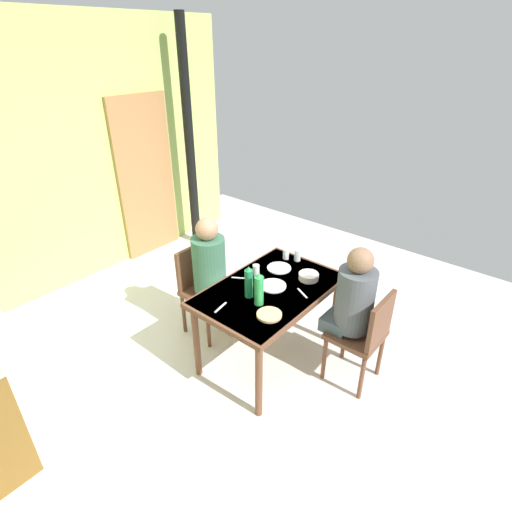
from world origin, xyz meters
TOP-DOWN VIEW (x-y plane):
  - ground_plane at (0.00, 0.00)m, footprint 6.23×6.23m
  - wall_back at (0.00, 2.40)m, footprint 4.56×0.10m
  - door_wooden at (0.96, 2.32)m, footprint 0.80×0.05m
  - stove_pipe_column at (1.49, 2.05)m, footprint 0.12×0.12m
  - dining_table at (0.28, -0.21)m, footprint 1.24×0.81m
  - chair_near_diner at (0.54, -0.97)m, footprint 0.40×0.40m
  - chair_far_diner at (0.20, 0.55)m, footprint 0.40×0.40m
  - person_near_diner at (0.54, -0.83)m, footprint 0.30×0.37m
  - person_far_diner at (0.20, 0.41)m, footprint 0.30×0.37m
  - water_bottle_green_near at (0.05, -0.28)m, footprint 0.07×0.07m
  - water_bottle_green_far at (0.08, -0.16)m, footprint 0.07×0.07m
  - serving_bowl_center at (0.60, -0.38)m, footprint 0.17×0.17m
  - dinner_plate_near_left at (0.32, -0.21)m, footprint 0.22×0.22m
  - dinner_plate_near_right at (0.58, -0.08)m, footprint 0.21×0.21m
  - drinking_glass_by_near_diner at (0.38, 0.02)m, footprint 0.06×0.06m
  - drinking_glass_by_far_diner at (0.78, -0.01)m, footprint 0.06×0.06m
  - drinking_glass_spare_center at (0.81, -0.11)m, footprint 0.06×0.06m
  - bread_plate_sliced at (-0.02, -0.44)m, footprint 0.19×0.19m
  - cutlery_knife_near at (0.39, -0.46)m, footprint 0.08×0.14m
  - cutlery_fork_near at (-0.18, -0.09)m, footprint 0.15×0.04m
  - cutlery_knife_far at (0.24, 0.08)m, footprint 0.09×0.14m

SIDE VIEW (x-z plane):
  - ground_plane at x=0.00m, z-range 0.00..0.00m
  - chair_near_diner at x=0.54m, z-range 0.06..0.93m
  - chair_far_diner at x=0.20m, z-range 0.06..0.93m
  - dining_table at x=0.28m, z-range 0.29..1.03m
  - cutlery_knife_near at x=0.39m, z-range 0.74..0.75m
  - cutlery_fork_near at x=-0.18m, z-range 0.74..0.75m
  - cutlery_knife_far at x=0.24m, z-range 0.74..0.75m
  - dinner_plate_near_left at x=0.32m, z-range 0.74..0.76m
  - dinner_plate_near_right at x=0.58m, z-range 0.74..0.76m
  - bread_plate_sliced at x=-0.02m, z-range 0.74..0.76m
  - serving_bowl_center at x=0.60m, z-range 0.74..0.80m
  - person_near_diner at x=0.54m, z-range 0.40..1.17m
  - person_far_diner at x=0.20m, z-range 0.40..1.17m
  - drinking_glass_by_near_diner at x=0.38m, z-range 0.74..0.84m
  - drinking_glass_by_far_diner at x=0.78m, z-range 0.74..0.84m
  - drinking_glass_spare_center at x=0.81m, z-range 0.74..0.85m
  - water_bottle_green_far at x=0.08m, z-range 0.74..1.01m
  - water_bottle_green_near at x=0.05m, z-range 0.74..1.01m
  - door_wooden at x=0.96m, z-range 0.00..2.00m
  - wall_back at x=0.00m, z-range 0.00..2.83m
  - stove_pipe_column at x=1.49m, z-range 0.00..2.83m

